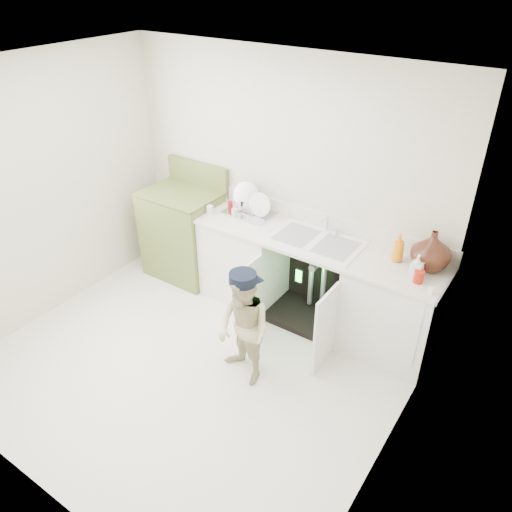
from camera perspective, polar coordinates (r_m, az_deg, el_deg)
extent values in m
plane|color=beige|center=(4.63, -7.34, -12.36)|extent=(3.50, 3.50, 0.00)
cube|color=beige|center=(4.95, 3.08, 8.40)|extent=(3.50, 2.50, 0.02)
cube|color=beige|center=(3.17, -27.10, -10.46)|extent=(3.50, 2.50, 0.02)
cube|color=beige|center=(5.13, -23.46, 6.58)|extent=(2.50, 3.00, 0.02)
cube|color=beige|center=(3.15, 16.19, -8.03)|extent=(2.50, 3.00, 0.02)
plane|color=white|center=(3.43, -10.31, 19.41)|extent=(3.50, 3.50, 0.00)
cube|color=white|center=(5.23, -1.23, -0.35)|extent=(0.80, 0.60, 0.86)
cube|color=white|center=(4.65, 15.20, -6.20)|extent=(0.80, 0.60, 0.86)
cube|color=black|center=(5.09, 7.93, -1.69)|extent=(0.80, 0.06, 0.86)
cube|color=black|center=(5.12, 6.21, -6.82)|extent=(0.80, 0.60, 0.06)
cylinder|color=gray|center=(4.97, 6.34, -2.15)|extent=(0.05, 0.05, 0.70)
cylinder|color=gray|center=(4.92, 7.76, -2.65)|extent=(0.05, 0.05, 0.70)
cylinder|color=gray|center=(4.82, 6.90, -0.99)|extent=(0.07, 0.18, 0.07)
cube|color=white|center=(4.72, -0.75, -4.76)|extent=(0.03, 0.40, 0.76)
cube|color=white|center=(4.40, 7.92, -8.18)|extent=(0.02, 0.40, 0.76)
cube|color=white|center=(4.64, 6.81, 1.49)|extent=(2.44, 0.64, 0.03)
cube|color=white|center=(4.83, 8.51, 3.83)|extent=(2.44, 0.02, 0.15)
cube|color=white|center=(4.64, 6.82, 1.60)|extent=(0.85, 0.55, 0.02)
cube|color=gray|center=(4.71, 4.63, 2.41)|extent=(0.34, 0.40, 0.01)
cube|color=gray|center=(4.56, 9.09, 0.97)|extent=(0.34, 0.40, 0.01)
cylinder|color=silver|center=(4.77, 8.14, 3.67)|extent=(0.03, 0.03, 0.17)
cylinder|color=silver|center=(4.68, 7.88, 4.20)|extent=(0.02, 0.14, 0.02)
cylinder|color=silver|center=(4.75, 9.28, 2.78)|extent=(0.04, 0.04, 0.06)
cylinder|color=white|center=(4.28, 18.05, -8.48)|extent=(0.01, 0.01, 0.70)
cube|color=white|center=(4.13, 19.30, -3.72)|extent=(0.04, 0.02, 0.06)
cube|color=silver|center=(5.10, -0.81, 4.93)|extent=(0.50, 0.33, 0.02)
cylinder|color=silver|center=(5.10, -1.10, 6.04)|extent=(0.31, 0.11, 0.30)
cylinder|color=white|center=(4.99, 0.44, 5.36)|extent=(0.24, 0.06, 0.24)
cylinder|color=silver|center=(5.09, -3.31, 5.92)|extent=(0.01, 0.01, 0.14)
cylinder|color=silver|center=(5.04, -2.40, 5.65)|extent=(0.01, 0.01, 0.14)
cylinder|color=silver|center=(4.99, -1.47, 5.37)|extent=(0.01, 0.01, 0.14)
cylinder|color=silver|center=(4.94, -0.53, 5.09)|extent=(0.01, 0.01, 0.14)
cylinder|color=silver|center=(4.89, 0.44, 4.79)|extent=(0.01, 0.01, 0.14)
imported|color=#4B2015|center=(4.38, 19.43, 0.63)|extent=(0.33, 0.33, 0.35)
imported|color=orange|center=(4.42, 15.98, 0.90)|extent=(0.10, 0.10, 0.26)
imported|color=white|center=(4.25, 17.91, -1.14)|extent=(0.09, 0.10, 0.21)
cylinder|color=#AA1D0E|center=(4.22, 18.11, -2.24)|extent=(0.08, 0.08, 0.11)
cylinder|color=#A80E15|center=(5.16, -2.96, 5.74)|extent=(0.05, 0.05, 0.10)
cylinder|color=beige|center=(5.05, -2.48, 5.00)|extent=(0.06, 0.06, 0.08)
cylinder|color=black|center=(5.12, -1.53, 5.65)|extent=(0.04, 0.04, 0.12)
cube|color=white|center=(5.10, -5.28, 5.28)|extent=(0.05, 0.05, 0.09)
cube|color=olive|center=(5.63, -8.13, 2.47)|extent=(0.80, 0.65, 0.97)
cube|color=olive|center=(5.41, -8.53, 7.13)|extent=(0.80, 0.65, 0.02)
cube|color=olive|center=(5.55, -6.67, 9.41)|extent=(0.80, 0.06, 0.25)
cylinder|color=black|center=(5.44, -11.24, 6.92)|extent=(0.18, 0.18, 0.02)
cylinder|color=silver|center=(5.43, -11.25, 7.03)|extent=(0.21, 0.21, 0.01)
cylinder|color=black|center=(5.64, -8.98, 8.08)|extent=(0.18, 0.18, 0.02)
cylinder|color=silver|center=(5.64, -8.99, 8.19)|extent=(0.21, 0.21, 0.01)
cylinder|color=black|center=(5.18, -8.03, 5.95)|extent=(0.18, 0.18, 0.02)
cylinder|color=silver|center=(5.17, -8.04, 6.07)|extent=(0.21, 0.21, 0.01)
cylinder|color=black|center=(5.40, -5.79, 7.19)|extent=(0.18, 0.18, 0.02)
cylinder|color=silver|center=(5.39, -5.79, 7.30)|extent=(0.21, 0.21, 0.01)
imported|color=beige|center=(4.16, -1.42, -8.41)|extent=(0.60, 0.53, 1.04)
cylinder|color=black|center=(3.87, -1.51, -2.85)|extent=(0.28, 0.28, 0.09)
cube|color=black|center=(3.94, -0.32, -2.77)|extent=(0.19, 0.14, 0.01)
cube|color=black|center=(4.46, 4.95, -2.26)|extent=(0.07, 0.01, 0.14)
cube|color=#26F23F|center=(4.45, 4.90, -2.31)|extent=(0.06, 0.00, 0.12)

